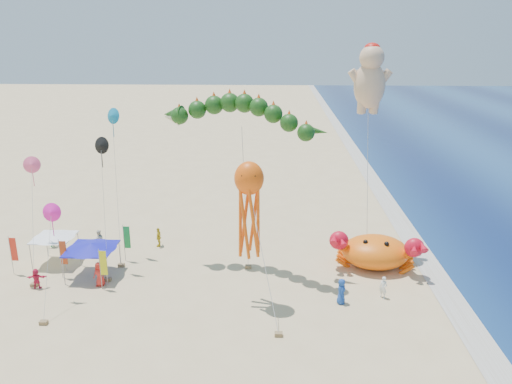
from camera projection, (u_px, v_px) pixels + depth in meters
ground at (281, 282)px, 37.79m from camera, size 320.00×320.00×0.00m
foam_strip at (442, 285)px, 37.28m from camera, size 320.00×320.00×0.00m
crab_inflatable at (376, 251)px, 39.85m from camera, size 7.22×5.39×3.17m
dragon_kite at (239, 119)px, 36.94m from camera, size 12.52×5.49×13.30m
cherub_kite at (370, 77)px, 39.40m from camera, size 2.51×3.75×17.34m
octopus_kite at (249, 202)px, 32.99m from camera, size 3.28×5.38×10.07m
canopy_blue at (91, 246)px, 38.15m from camera, size 3.83×3.83×2.71m
canopy_white at (54, 235)px, 40.27m from camera, size 3.31×3.31×2.71m
feather_flags at (77, 251)px, 38.30m from camera, size 8.60×4.91×3.20m
beachgoers at (136, 260)px, 39.50m from camera, size 28.34×10.22×1.89m
small_kites at (75, 171)px, 37.22m from camera, size 6.99×11.43×12.40m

